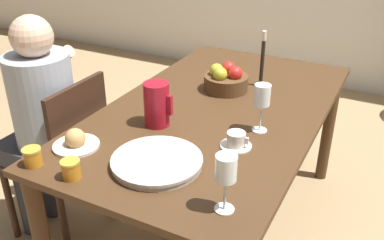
# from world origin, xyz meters

# --- Properties ---
(ground_plane) EXTENTS (20.00, 20.00, 0.00)m
(ground_plane) POSITION_xyz_m (0.00, 0.00, 0.00)
(ground_plane) COLOR tan
(dining_table) EXTENTS (0.96, 1.69, 0.75)m
(dining_table) POSITION_xyz_m (0.00, 0.00, 0.65)
(dining_table) COLOR #472D19
(dining_table) RESTS_ON ground_plane
(chair_person_side) EXTENTS (0.42, 0.42, 0.90)m
(chair_person_side) POSITION_xyz_m (-0.67, -0.35, 0.49)
(chair_person_side) COLOR #331E14
(chair_person_side) RESTS_ON ground_plane
(person_seated) EXTENTS (0.39, 0.41, 1.20)m
(person_seated) POSITION_xyz_m (-0.76, -0.39, 0.71)
(person_seated) COLOR #33333D
(person_seated) RESTS_ON ground_plane
(red_pitcher) EXTENTS (0.14, 0.11, 0.20)m
(red_pitcher) POSITION_xyz_m (-0.16, -0.27, 0.85)
(red_pitcher) COLOR #A31423
(red_pitcher) RESTS_ON dining_table
(wine_glass_water) EXTENTS (0.07, 0.07, 0.21)m
(wine_glass_water) POSITION_xyz_m (0.26, -0.12, 0.91)
(wine_glass_water) COLOR white
(wine_glass_water) RESTS_ON dining_table
(wine_glass_juice) EXTENTS (0.07, 0.07, 0.20)m
(wine_glass_juice) POSITION_xyz_m (0.34, -0.68, 0.90)
(wine_glass_juice) COLOR white
(wine_glass_juice) RESTS_ON dining_table
(teacup_near_person) EXTENTS (0.13, 0.13, 0.06)m
(teacup_near_person) POSITION_xyz_m (0.22, -0.29, 0.78)
(teacup_near_person) COLOR silver
(teacup_near_person) RESTS_ON dining_table
(serving_tray) EXTENTS (0.35, 0.35, 0.03)m
(serving_tray) POSITION_xyz_m (0.01, -0.55, 0.77)
(serving_tray) COLOR #B7B2A8
(serving_tray) RESTS_ON dining_table
(bread_plate) EXTENTS (0.19, 0.19, 0.08)m
(bread_plate) POSITION_xyz_m (-0.35, -0.59, 0.78)
(bread_plate) COLOR silver
(bread_plate) RESTS_ON dining_table
(jam_jar_amber) EXTENTS (0.07, 0.07, 0.07)m
(jam_jar_amber) POSITION_xyz_m (-0.22, -0.76, 0.79)
(jam_jar_amber) COLOR #C67A1E
(jam_jar_amber) RESTS_ON dining_table
(jam_jar_red) EXTENTS (0.07, 0.07, 0.07)m
(jam_jar_red) POSITION_xyz_m (-0.40, -0.77, 0.79)
(jam_jar_red) COLOR #C67A1E
(jam_jar_red) RESTS_ON dining_table
(fruit_bowl) EXTENTS (0.23, 0.23, 0.14)m
(fruit_bowl) POSITION_xyz_m (-0.05, 0.22, 0.81)
(fruit_bowl) COLOR brown
(fruit_bowl) RESTS_ON dining_table
(candlestick_tall) EXTENTS (0.06, 0.06, 0.30)m
(candlestick_tall) POSITION_xyz_m (0.10, 0.36, 0.87)
(candlestick_tall) COLOR black
(candlestick_tall) RESTS_ON dining_table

